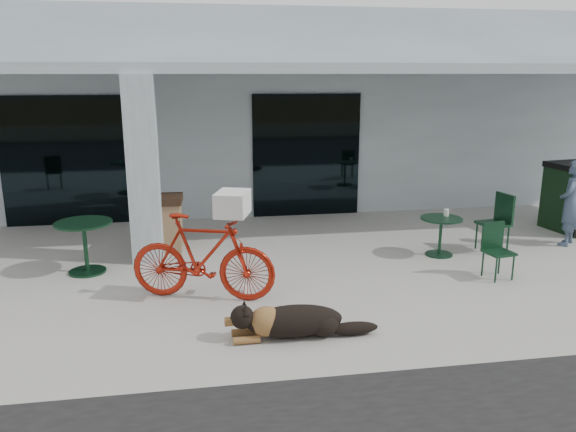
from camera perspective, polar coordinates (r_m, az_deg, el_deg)
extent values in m
plane|color=#A29F99|center=(7.88, -4.11, -9.17)|extent=(80.00, 80.00, 0.00)
cube|color=silver|center=(15.73, -7.22, 11.00)|extent=(22.00, 7.00, 4.50)
cube|color=black|center=(12.57, -21.18, 5.21)|extent=(2.80, 0.06, 2.70)
cube|color=black|center=(12.54, 1.88, 6.15)|extent=(2.40, 0.06, 2.70)
cube|color=silver|center=(9.67, -14.49, 4.50)|extent=(0.50, 0.50, 3.12)
cube|color=silver|center=(10.82, -6.27, 14.65)|extent=(22.00, 2.80, 0.18)
imported|color=#9B1B0C|center=(8.00, -8.67, -4.13)|extent=(2.16, 1.18, 1.25)
cube|color=white|center=(7.67, -5.67, 1.28)|extent=(0.56, 0.65, 0.33)
cylinder|color=white|center=(8.36, -4.41, -7.37)|extent=(0.10, 0.10, 0.10)
imported|color=#3F5069|center=(11.62, 26.78, 1.18)|extent=(0.69, 0.68, 1.60)
cylinder|color=white|center=(10.29, 15.79, 0.34)|extent=(0.10, 0.10, 0.12)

